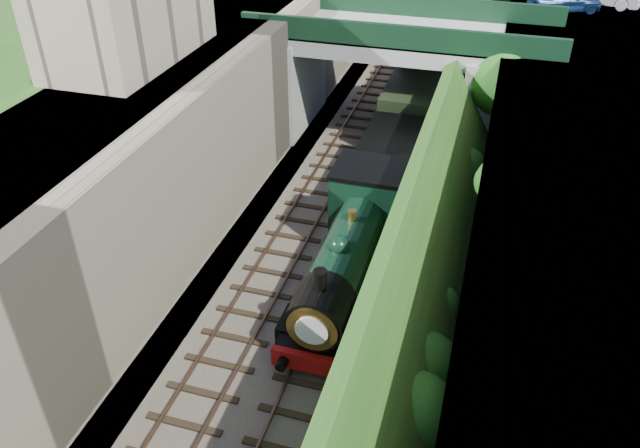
% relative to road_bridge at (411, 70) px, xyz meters
% --- Properties ---
extents(trackbed, '(10.00, 90.00, 0.20)m').
position_rel_road_bridge_xyz_m(trackbed, '(-0.94, -4.00, -3.98)').
color(trackbed, '#473F38').
rests_on(trackbed, ground).
extents(retaining_wall, '(1.00, 90.00, 7.00)m').
position_rel_road_bridge_xyz_m(retaining_wall, '(-6.44, -4.00, -0.58)').
color(retaining_wall, '#756B56').
rests_on(retaining_wall, ground).
extents(street_plateau_left, '(6.00, 90.00, 7.00)m').
position_rel_road_bridge_xyz_m(street_plateau_left, '(-9.94, -4.00, -0.58)').
color(street_plateau_left, '#262628').
rests_on(street_plateau_left, ground).
extents(street_plateau_right, '(8.00, 90.00, 6.25)m').
position_rel_road_bridge_xyz_m(street_plateau_right, '(8.56, -4.00, -0.95)').
color(street_plateau_right, '#262628').
rests_on(street_plateau_right, ground).
extents(embankment_slope, '(4.43, 90.00, 6.36)m').
position_rel_road_bridge_xyz_m(embankment_slope, '(4.00, -5.33, -1.40)').
color(embankment_slope, '#1E4714').
rests_on(embankment_slope, ground).
extents(track_left, '(2.50, 90.00, 0.20)m').
position_rel_road_bridge_xyz_m(track_left, '(-2.94, -4.00, -3.83)').
color(track_left, black).
rests_on(track_left, trackbed).
extents(track_right, '(2.50, 90.00, 0.20)m').
position_rel_road_bridge_xyz_m(track_right, '(0.26, -4.00, -3.83)').
color(track_right, black).
rests_on(track_right, trackbed).
extents(road_bridge, '(16.00, 6.40, 7.25)m').
position_rel_road_bridge_xyz_m(road_bridge, '(0.00, 0.00, 0.00)').
color(road_bridge, gray).
rests_on(road_bridge, ground).
extents(building_near, '(4.00, 8.00, 4.00)m').
position_rel_road_bridge_xyz_m(building_near, '(-10.44, -10.00, 4.92)').
color(building_near, gray).
rests_on(building_near, street_plateau_left).
extents(tree, '(3.60, 3.80, 6.60)m').
position_rel_road_bridge_xyz_m(tree, '(4.97, -2.01, 0.57)').
color(tree, black).
rests_on(tree, ground).
extents(locomotive, '(3.10, 10.22, 3.83)m').
position_rel_road_bridge_xyz_m(locomotive, '(0.26, -14.19, -2.18)').
color(locomotive, black).
rests_on(locomotive, trackbed).
extents(tender, '(2.70, 6.00, 3.05)m').
position_rel_road_bridge_xyz_m(tender, '(0.26, -6.82, -2.46)').
color(tender, black).
rests_on(tender, trackbed).
extents(coach_front, '(2.90, 18.00, 3.70)m').
position_rel_road_bridge_xyz_m(coach_front, '(0.26, 5.78, -2.03)').
color(coach_front, black).
rests_on(coach_front, trackbed).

